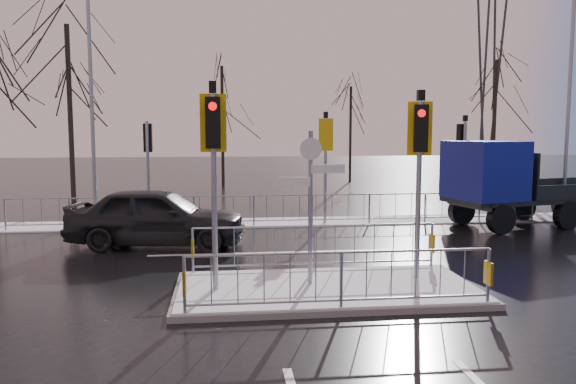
{
  "coord_description": "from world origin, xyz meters",
  "views": [
    {
      "loc": [
        -2.04,
        -10.76,
        3.22
      ],
      "look_at": [
        -0.52,
        2.16,
        1.8
      ],
      "focal_mm": 35.0,
      "sensor_mm": 36.0,
      "label": 1
    }
  ],
  "objects": [
    {
      "name": "flatbed_truck",
      "position": [
        7.34,
        6.85,
        1.54
      ],
      "size": [
        6.58,
        3.58,
        2.89
      ],
      "color": "black",
      "rests_on": "ground"
    },
    {
      "name": "street_lamp_right",
      "position": [
        10.57,
        8.5,
        4.39
      ],
      "size": [
        1.25,
        0.18,
        8.0
      ],
      "color": "gray",
      "rests_on": "ground"
    },
    {
      "name": "tree_far_b",
      "position": [
        6.0,
        24.0,
        4.18
      ],
      "size": [
        3.25,
        3.25,
        6.14
      ],
      "color": "black",
      "rests_on": "ground"
    },
    {
      "name": "far_kerb_fixtures",
      "position": [
        0.29,
        8.09,
        1.02
      ],
      "size": [
        18.0,
        0.65,
        3.83
      ],
      "color": "gray",
      "rests_on": "ground"
    },
    {
      "name": "tree_near_b",
      "position": [
        -8.0,
        12.5,
        5.15
      ],
      "size": [
        4.0,
        4.0,
        7.55
      ],
      "color": "black",
      "rests_on": "ground"
    },
    {
      "name": "tree_far_a",
      "position": [
        -2.0,
        22.0,
        4.82
      ],
      "size": [
        3.75,
        3.75,
        7.08
      ],
      "color": "black",
      "rests_on": "ground"
    },
    {
      "name": "ground",
      "position": [
        0.0,
        0.0,
        0.0
      ],
      "size": [
        120.0,
        120.0,
        0.0
      ],
      "primitive_type": "plane",
      "color": "black",
      "rests_on": "ground"
    },
    {
      "name": "snow_verge",
      "position": [
        0.0,
        8.6,
        0.02
      ],
      "size": [
        30.0,
        2.0,
        0.04
      ],
      "primitive_type": "cube",
      "color": "white",
      "rests_on": "ground"
    },
    {
      "name": "pylon_wires",
      "position": [
        16.88,
        30.0,
        11.03
      ],
      "size": [
        70.0,
        2.38,
        19.97
      ],
      "color": "#2D3033",
      "rests_on": "ground"
    },
    {
      "name": "lane_markings",
      "position": [
        0.0,
        -0.33,
        0.0
      ],
      "size": [
        8.0,
        11.38,
        0.01
      ],
      "color": "silver",
      "rests_on": "ground"
    },
    {
      "name": "traffic_island",
      "position": [
        -0.01,
        0.01,
        0.39
      ],
      "size": [
        6.0,
        3.04,
        4.15
      ],
      "color": "slate",
      "rests_on": "ground"
    },
    {
      "name": "tree_far_c",
      "position": [
        14.0,
        21.0,
        5.15
      ],
      "size": [
        4.0,
        4.0,
        7.55
      ],
      "color": "black",
      "rests_on": "ground"
    },
    {
      "name": "street_lamp_left",
      "position": [
        -6.43,
        9.5,
        4.49
      ],
      "size": [
        1.25,
        0.18,
        8.2
      ],
      "color": "gray",
      "rests_on": "ground"
    },
    {
      "name": "car_far_lane",
      "position": [
        -3.86,
        5.04,
        0.84
      ],
      "size": [
        5.13,
        2.62,
        1.67
      ],
      "primitive_type": "imported",
      "rotation": [
        0.0,
        0.0,
        1.43
      ],
      "color": "black",
      "rests_on": "ground"
    }
  ]
}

